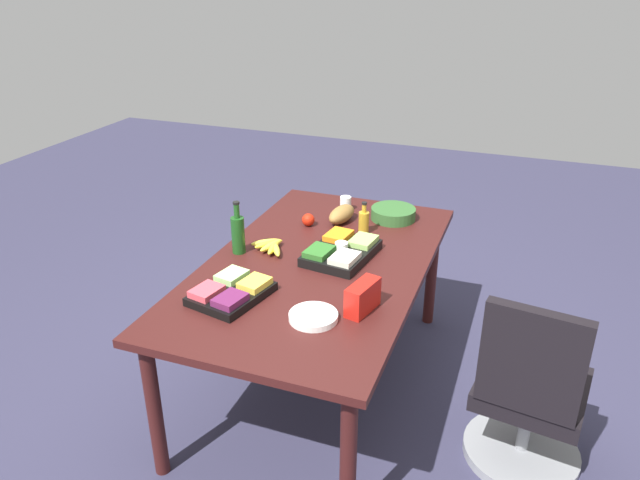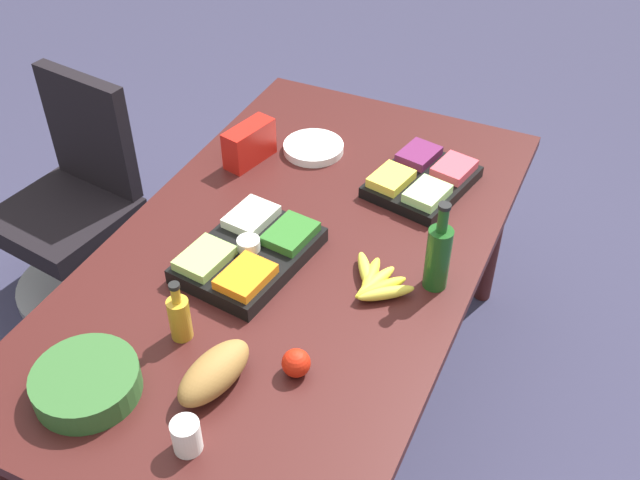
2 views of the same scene
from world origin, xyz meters
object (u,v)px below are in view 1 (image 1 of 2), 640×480
at_px(paper_cup, 346,204).
at_px(chip_bag_red, 363,297).
at_px(conference_table, 318,275).
at_px(paper_plate_stack, 313,317).
at_px(office_chair, 528,404).
at_px(fruit_platter, 231,292).
at_px(wine_bottle, 238,233).
at_px(veggie_tray, 341,251).
at_px(dressing_bottle, 364,221).
at_px(bread_loaf, 342,214).
at_px(apple_red, 308,220).
at_px(banana_bunch, 271,246).
at_px(salad_bowl, 393,214).

height_order(paper_cup, chip_bag_red, chip_bag_red).
distance_m(conference_table, paper_plate_stack, 0.56).
relative_size(office_chair, fruit_platter, 2.33).
bearing_deg(fruit_platter, wine_bottle, -156.77).
relative_size(veggie_tray, dressing_bottle, 2.37).
xyz_separation_m(bread_loaf, dressing_bottle, (0.11, 0.17, 0.02)).
distance_m(paper_plate_stack, bread_loaf, 1.11).
xyz_separation_m(office_chair, apple_red, (-0.66, -1.36, 0.47)).
bearing_deg(paper_cup, dressing_bottle, 35.02).
bearing_deg(conference_table, bread_loaf, -174.51).
height_order(office_chair, veggie_tray, office_chair).
bearing_deg(banana_bunch, veggie_tray, 97.32).
bearing_deg(dressing_bottle, fruit_platter, -21.71).
bearing_deg(banana_bunch, office_chair, 78.86).
height_order(conference_table, paper_cup, paper_cup).
bearing_deg(wine_bottle, salad_bowl, 137.93).
distance_m(office_chair, paper_cup, 1.63).
distance_m(office_chair, salad_bowl, 1.38).
bearing_deg(bread_loaf, paper_plate_stack, 12.14).
relative_size(banana_bunch, wine_bottle, 0.77).
relative_size(chip_bag_red, wine_bottle, 0.68).
bearing_deg(banana_bunch, bread_loaf, 154.63).
relative_size(paper_plate_stack, banana_bunch, 0.97).
height_order(conference_table, fruit_platter, fruit_platter).
relative_size(paper_plate_stack, fruit_platter, 0.54).
bearing_deg(apple_red, paper_cup, 157.04).
xyz_separation_m(office_chair, banana_bunch, (-0.28, -1.43, 0.45)).
bearing_deg(office_chair, wine_bottle, -96.97).
xyz_separation_m(paper_plate_stack, wine_bottle, (-0.49, -0.62, 0.10)).
relative_size(conference_table, bread_loaf, 8.11).
bearing_deg(chip_bag_red, conference_table, -136.41).
height_order(dressing_bottle, banana_bunch, dressing_bottle).
height_order(conference_table, salad_bowl, salad_bowl).
distance_m(paper_cup, wine_bottle, 0.86).
height_order(conference_table, veggie_tray, veggie_tray).
xyz_separation_m(fruit_platter, paper_cup, (-1.23, 0.16, 0.01)).
height_order(fruit_platter, chip_bag_red, chip_bag_red).
relative_size(apple_red, banana_bunch, 0.34).
distance_m(apple_red, paper_cup, 0.34).
height_order(conference_table, dressing_bottle, dressing_bottle).
relative_size(office_chair, chip_bag_red, 4.78).
bearing_deg(fruit_platter, conference_table, 152.54).
bearing_deg(paper_plate_stack, apple_red, -157.27).
xyz_separation_m(veggie_tray, dressing_bottle, (-0.34, 0.02, 0.04)).
bearing_deg(apple_red, dressing_bottle, 92.27).
height_order(dressing_bottle, paper_cup, dressing_bottle).
distance_m(bread_loaf, apple_red, 0.21).
distance_m(conference_table, bread_loaf, 0.57).
distance_m(conference_table, wine_bottle, 0.48).
xyz_separation_m(veggie_tray, paper_plate_stack, (0.63, 0.08, -0.02)).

